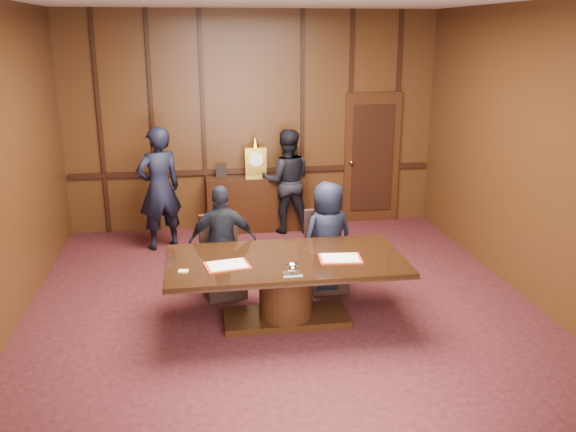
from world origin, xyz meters
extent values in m
plane|color=black|center=(0.00, 0.00, 0.00)|extent=(7.00, 7.00, 0.00)
cube|color=black|center=(0.00, 3.50, 1.75)|extent=(6.00, 0.04, 3.50)
cube|color=black|center=(0.00, -3.50, 1.75)|extent=(6.00, 0.04, 3.50)
cube|color=black|center=(3.00, 0.00, 1.75)|extent=(0.04, 7.00, 3.50)
cube|color=black|center=(0.00, 3.47, 0.95)|extent=(5.90, 0.05, 0.08)
cube|color=black|center=(2.00, 3.46, 1.10)|extent=(0.95, 0.06, 2.20)
sphere|color=gold|center=(1.63, 3.39, 1.05)|extent=(0.08, 0.08, 0.08)
cube|color=black|center=(0.00, 3.26, 0.45)|extent=(1.60, 0.45, 0.90)
cube|color=black|center=(-0.70, 3.26, 0.03)|extent=(0.12, 0.40, 0.06)
cube|color=black|center=(0.70, 3.26, 0.03)|extent=(0.12, 0.40, 0.06)
cube|color=gold|center=(0.00, 3.26, 1.14)|extent=(0.34, 0.18, 0.48)
cylinder|color=white|center=(0.00, 3.16, 1.20)|extent=(0.22, 0.03, 0.22)
cone|color=gold|center=(0.00, 3.26, 1.46)|extent=(0.14, 0.14, 0.16)
cube|color=black|center=(-0.55, 3.28, 1.01)|extent=(0.18, 0.04, 0.22)
cube|color=#CE6218|center=(0.50, 3.28, 0.96)|extent=(0.22, 0.12, 0.12)
cube|color=black|center=(-0.02, -0.15, 0.04)|extent=(1.40, 0.60, 0.08)
cylinder|color=black|center=(-0.02, -0.15, 0.39)|extent=(0.60, 0.60, 0.62)
cube|color=black|center=(-0.02, -0.15, 0.71)|extent=(2.62, 1.32, 0.02)
cube|color=black|center=(-0.02, -0.15, 0.73)|extent=(2.60, 1.30, 0.06)
cube|color=#AD2510|center=(-0.67, -0.28, 0.77)|extent=(0.51, 0.41, 0.01)
cube|color=white|center=(-0.67, -0.28, 0.78)|extent=(0.44, 0.35, 0.01)
cube|color=#AD2510|center=(0.57, -0.26, 0.77)|extent=(0.49, 0.37, 0.01)
cube|color=white|center=(0.57, -0.26, 0.78)|extent=(0.42, 0.32, 0.01)
cube|color=white|center=(-0.02, -0.60, 0.77)|extent=(0.20, 0.14, 0.01)
ellipsoid|color=white|center=(-0.02, -0.60, 0.82)|extent=(0.13, 0.13, 0.10)
cube|color=#D6CF69|center=(-1.13, -0.37, 0.77)|extent=(0.11, 0.08, 0.01)
cube|color=black|center=(-0.67, 0.70, 0.23)|extent=(0.56, 0.56, 0.46)
cube|color=black|center=(-0.71, 0.91, 0.72)|extent=(0.48, 0.15, 0.55)
cylinder|color=black|center=(-0.87, 0.50, 0.12)|extent=(0.04, 0.04, 0.23)
cylinder|color=black|center=(-0.47, 0.90, 0.12)|extent=(0.04, 0.04, 0.23)
cube|color=black|center=(0.63, 0.70, 0.23)|extent=(0.50, 0.50, 0.46)
cube|color=black|center=(0.62, 0.91, 0.72)|extent=(0.48, 0.08, 0.55)
cylinder|color=black|center=(0.43, 0.50, 0.12)|extent=(0.04, 0.04, 0.23)
cylinder|color=black|center=(0.83, 0.90, 0.12)|extent=(0.04, 0.04, 0.23)
imported|color=black|center=(-0.67, 0.65, 0.71)|extent=(0.83, 0.35, 1.41)
imported|color=black|center=(0.63, 0.65, 0.70)|extent=(0.79, 0.63, 1.41)
imported|color=black|center=(-1.50, 2.58, 0.92)|extent=(0.80, 0.68, 1.85)
imported|color=black|center=(0.49, 3.10, 0.84)|extent=(0.86, 0.70, 1.68)
camera|label=1|loc=(-0.96, -6.35, 3.14)|focal=38.00mm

